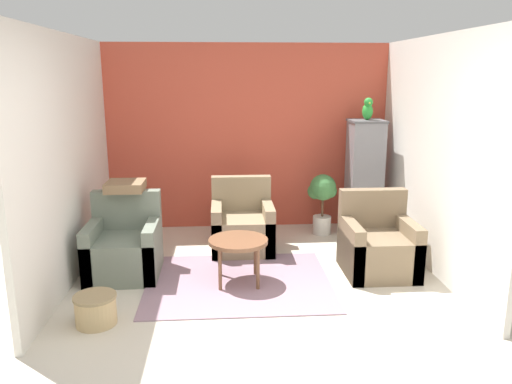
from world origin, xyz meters
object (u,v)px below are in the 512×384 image
at_px(parrot, 368,110).
at_px(wicker_basket, 96,308).
at_px(potted_plant, 322,196).
at_px(armchair_left, 124,249).
at_px(armchair_middle, 242,227).
at_px(birdcage, 364,178).
at_px(armchair_right, 378,247).
at_px(coffee_table, 238,244).

bearing_deg(parrot, wicker_basket, -141.97).
bearing_deg(potted_plant, wicker_basket, -136.19).
bearing_deg(potted_plant, armchair_left, -152.60).
xyz_separation_m(armchair_middle, birdcage, (1.63, 0.54, 0.46)).
relative_size(armchair_middle, potted_plant, 1.06).
bearing_deg(wicker_basket, birdcage, 38.00).
distance_m(armchair_right, wicker_basket, 2.92).
bearing_deg(birdcage, parrot, 90.00).
xyz_separation_m(parrot, potted_plant, (-0.55, -0.00, -1.12)).
height_order(birdcage, parrot, parrot).
bearing_deg(potted_plant, armchair_middle, -153.64).
bearing_deg(wicker_basket, potted_plant, 43.81).
distance_m(armchair_middle, birdcage, 1.78).
bearing_deg(armchair_right, parrot, 81.12).
height_order(armchair_left, birdcage, birdcage).
bearing_deg(armchair_right, coffee_table, -172.85).
relative_size(coffee_table, armchair_right, 0.70).
height_order(armchair_middle, wicker_basket, armchair_middle).
bearing_deg(parrot, coffee_table, -138.12).
bearing_deg(potted_plant, coffee_table, -127.21).
relative_size(coffee_table, armchair_left, 0.70).
xyz_separation_m(armchair_middle, parrot, (1.63, 0.54, 1.36)).
bearing_deg(parrot, armchair_middle, -161.77).
xyz_separation_m(armchair_left, potted_plant, (2.36, 1.23, 0.24)).
xyz_separation_m(armchair_middle, potted_plant, (1.08, 0.54, 0.24)).
xyz_separation_m(birdcage, parrot, (-0.00, 0.00, 0.90)).
bearing_deg(potted_plant, armchair_right, -75.98).
xyz_separation_m(armchair_left, birdcage, (2.91, 1.22, 0.46)).
relative_size(birdcage, wicker_basket, 4.19).
bearing_deg(birdcage, wicker_basket, -142.00).
relative_size(armchair_left, birdcage, 0.57).
distance_m(coffee_table, armchair_right, 1.52).
bearing_deg(parrot, armchair_right, -98.88).
distance_m(coffee_table, armchair_left, 1.24).
distance_m(coffee_table, armchair_middle, 1.01).
bearing_deg(armchair_middle, birdcage, 18.16).
relative_size(armchair_right, parrot, 3.00).
xyz_separation_m(armchair_middle, wicker_basket, (-1.33, -1.78, -0.14)).
xyz_separation_m(armchair_right, armchair_middle, (-1.42, 0.81, 0.00)).
height_order(armchair_middle, birdcage, birdcage).
height_order(armchair_left, armchair_middle, same).
height_order(armchair_middle, parrot, parrot).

